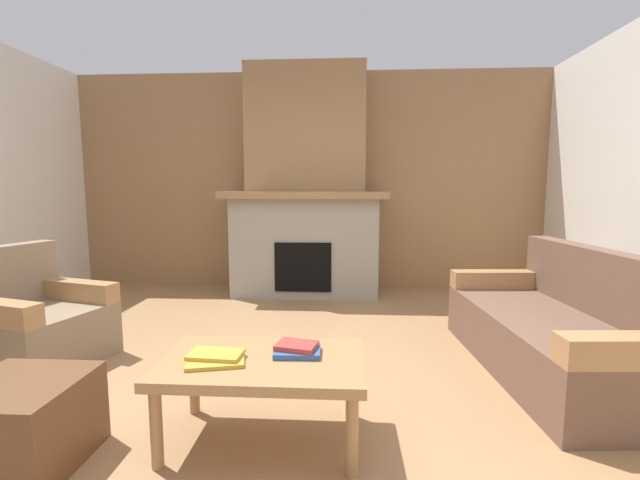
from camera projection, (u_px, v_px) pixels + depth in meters
The scene contains 9 objects.
ground at pixel (267, 394), 2.63m from camera, with size 9.00×9.00×0.00m, color #9E754C.
wall_back_wood_panel at pixel (308, 182), 5.44m from camera, with size 6.00×0.12×2.70m, color #997047.
fireplace at pixel (306, 197), 5.09m from camera, with size 1.90×0.82×2.70m.
couch at pixel (559, 332), 2.92m from camera, with size 0.96×1.85×0.85m.
armchair at pixel (34, 324), 3.06m from camera, with size 0.93×0.93×0.85m.
coffee_table at pixel (263, 369), 2.10m from camera, with size 1.00×0.60×0.43m.
ottoman at pixel (21, 425), 1.92m from camera, with size 0.52×0.52×0.40m, color brown.
book_stack_near_edge at pixel (216, 358), 2.05m from camera, with size 0.30×0.24×0.04m.
book_stack_center at pixel (297, 349), 2.15m from camera, with size 0.24×0.19×0.05m.
Camera 1 is at (0.47, -2.47, 1.26)m, focal length 23.84 mm.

